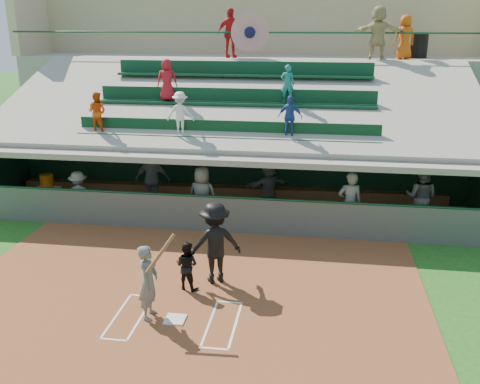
# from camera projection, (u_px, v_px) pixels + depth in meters

# --- Properties ---
(ground) EXTENTS (100.00, 100.00, 0.00)m
(ground) POSITION_uv_depth(u_px,v_px,m) (175.00, 321.00, 11.38)
(ground) COLOR #1D5517
(ground) RESTS_ON ground
(dirt_slab) EXTENTS (11.00, 9.00, 0.02)m
(dirt_slab) POSITION_uv_depth(u_px,v_px,m) (181.00, 308.00, 11.84)
(dirt_slab) COLOR brown
(dirt_slab) RESTS_ON ground
(home_plate) EXTENTS (0.43, 0.43, 0.03)m
(home_plate) POSITION_uv_depth(u_px,v_px,m) (175.00, 319.00, 11.37)
(home_plate) COLOR silver
(home_plate) RESTS_ON dirt_slab
(batters_box_chalk) EXTENTS (2.65, 1.85, 0.01)m
(batters_box_chalk) POSITION_uv_depth(u_px,v_px,m) (175.00, 320.00, 11.37)
(batters_box_chalk) COLOR white
(batters_box_chalk) RESTS_ON dirt_slab
(dugout_floor) EXTENTS (16.00, 3.50, 0.04)m
(dugout_floor) POSITION_uv_depth(u_px,v_px,m) (228.00, 212.00, 17.72)
(dugout_floor) COLOR gray
(dugout_floor) RESTS_ON ground
(concourse_slab) EXTENTS (20.00, 3.00, 4.60)m
(concourse_slab) POSITION_uv_depth(u_px,v_px,m) (254.00, 110.00, 23.36)
(concourse_slab) COLOR gray
(concourse_slab) RESTS_ON ground
(grandstand) EXTENTS (20.40, 10.40, 7.80)m
(grandstand) POSITION_uv_depth(u_px,v_px,m) (244.00, 124.00, 20.56)
(grandstand) COLOR #515650
(grandstand) RESTS_ON ground
(batter_at_plate) EXTENTS (0.83, 0.72, 1.95)m
(batter_at_plate) POSITION_uv_depth(u_px,v_px,m) (148.00, 282.00, 11.24)
(batter_at_plate) COLOR #535651
(batter_at_plate) RESTS_ON dirt_slab
(catcher) EXTENTS (0.67, 0.59, 1.18)m
(catcher) POSITION_uv_depth(u_px,v_px,m) (187.00, 266.00, 12.53)
(catcher) COLOR black
(catcher) RESTS_ON dirt_slab
(home_umpire) EXTENTS (1.49, 1.21, 2.01)m
(home_umpire) POSITION_uv_depth(u_px,v_px,m) (215.00, 243.00, 12.77)
(home_umpire) COLOR black
(home_umpire) RESTS_ON dirt_slab
(dugout_bench) EXTENTS (14.92, 0.94, 0.45)m
(dugout_bench) POSITION_uv_depth(u_px,v_px,m) (229.00, 192.00, 18.90)
(dugout_bench) COLOR brown
(dugout_bench) RESTS_ON dugout_floor
(white_table) EXTENTS (0.90, 0.78, 0.66)m
(white_table) POSITION_uv_depth(u_px,v_px,m) (48.00, 196.00, 18.13)
(white_table) COLOR white
(white_table) RESTS_ON dugout_floor
(water_cooler) EXTENTS (0.43, 0.43, 0.43)m
(water_cooler) POSITION_uv_depth(u_px,v_px,m) (47.00, 181.00, 17.97)
(water_cooler) COLOR #C95F0B
(water_cooler) RESTS_ON white_table
(dugout_player_a) EXTENTS (1.14, 0.88, 1.55)m
(dugout_player_a) POSITION_uv_depth(u_px,v_px,m) (79.00, 195.00, 16.84)
(dugout_player_a) COLOR #5E615B
(dugout_player_a) RESTS_ON dugout_floor
(dugout_player_b) EXTENTS (1.19, 0.57, 1.98)m
(dugout_player_b) POSITION_uv_depth(u_px,v_px,m) (153.00, 180.00, 17.73)
(dugout_player_b) COLOR #5F615C
(dugout_player_b) RESTS_ON dugout_floor
(dugout_player_c) EXTENTS (0.98, 0.71, 1.86)m
(dugout_player_c) POSITION_uv_depth(u_px,v_px,m) (202.00, 196.00, 16.29)
(dugout_player_c) COLOR #52544F
(dugout_player_c) RESTS_ON dugout_floor
(dugout_player_d) EXTENTS (1.58, 1.27, 1.69)m
(dugout_player_d) POSITION_uv_depth(u_px,v_px,m) (268.00, 186.00, 17.53)
(dugout_player_d) COLOR #575954
(dugout_player_d) RESTS_ON dugout_floor
(dugout_player_e) EXTENTS (0.76, 0.56, 1.92)m
(dugout_player_e) POSITION_uv_depth(u_px,v_px,m) (350.00, 204.00, 15.52)
(dugout_player_e) COLOR #575A55
(dugout_player_e) RESTS_ON dugout_floor
(dugout_player_f) EXTENTS (1.14, 1.02, 1.94)m
(dugout_player_f) POSITION_uv_depth(u_px,v_px,m) (421.00, 197.00, 16.06)
(dugout_player_f) COLOR #555752
(dugout_player_f) RESTS_ON dugout_floor
(trash_bin) EXTENTS (0.66, 0.66, 0.99)m
(trash_bin) POSITION_uv_depth(u_px,v_px,m) (419.00, 45.00, 21.42)
(trash_bin) COLOR black
(trash_bin) RESTS_ON concourse_slab
(concourse_staff_a) EXTENTS (1.19, 0.64, 1.92)m
(concourse_staff_a) POSITION_uv_depth(u_px,v_px,m) (231.00, 33.00, 21.24)
(concourse_staff_a) COLOR red
(concourse_staff_a) RESTS_ON concourse_slab
(concourse_staff_b) EXTENTS (0.93, 0.73, 1.67)m
(concourse_staff_b) POSITION_uv_depth(u_px,v_px,m) (405.00, 37.00, 20.61)
(concourse_staff_b) COLOR #C74C0B
(concourse_staff_b) RESTS_ON concourse_slab
(concourse_staff_c) EXTENTS (1.94, 1.08, 2.00)m
(concourse_staff_c) POSITION_uv_depth(u_px,v_px,m) (378.00, 33.00, 20.30)
(concourse_staff_c) COLOR tan
(concourse_staff_c) RESTS_ON concourse_slab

